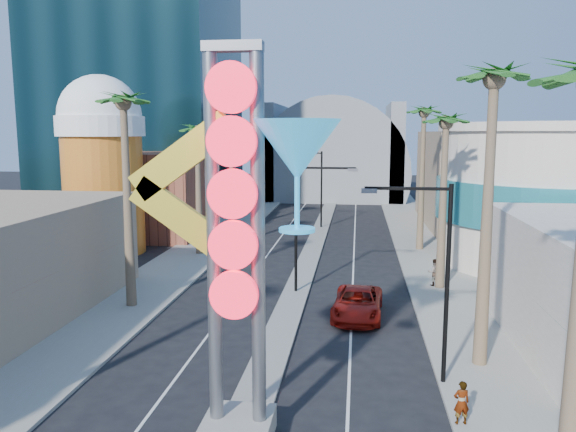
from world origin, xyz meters
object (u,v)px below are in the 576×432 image
object	(u,v)px
red_pickup	(358,303)
pedestrian_b	(434,272)
neon_sign	(261,219)
pedestrian_a	(461,402)

from	to	relation	value
red_pickup	pedestrian_b	xyz separation A→B (m)	(4.87, 6.42, 0.25)
neon_sign	pedestrian_a	world-z (taller)	neon_sign
neon_sign	red_pickup	xyz separation A→B (m)	(3.00, 12.96, -6.54)
neon_sign	pedestrian_b	bearing A→B (deg)	67.92
pedestrian_b	neon_sign	bearing A→B (deg)	61.42
red_pickup	pedestrian_b	world-z (taller)	pedestrian_b
pedestrian_a	pedestrian_b	distance (m)	17.68
red_pickup	pedestrian_b	size ratio (longest dim) A/B	3.18
neon_sign	pedestrian_b	world-z (taller)	neon_sign
pedestrian_a	red_pickup	bearing A→B (deg)	-84.02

